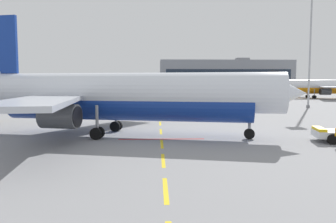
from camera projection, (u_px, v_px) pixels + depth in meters
The scene contains 6 objects.
ground at pixel (307, 118), 49.44m from camera, with size 400.00×400.00×0.00m, color gray.
apron_paint_markings at pixel (160, 121), 45.62m from camera, with size 8.00×93.90×0.01m.
airliner_foreground at pixel (120, 96), 32.76m from camera, with size 34.57×33.80×12.20m.
airliner_mid_left at pixel (307, 86), 113.04m from camera, with size 35.91×35.76×12.61m.
apron_light_mast_far at pixel (311, 34), 68.12m from camera, with size 1.80×1.80×24.33m.
terminal_satellite at pixel (223, 78), 159.18m from camera, with size 60.64×24.50×17.18m.
Camera 1 is at (17.59, -8.45, 5.19)m, focal length 35.43 mm.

